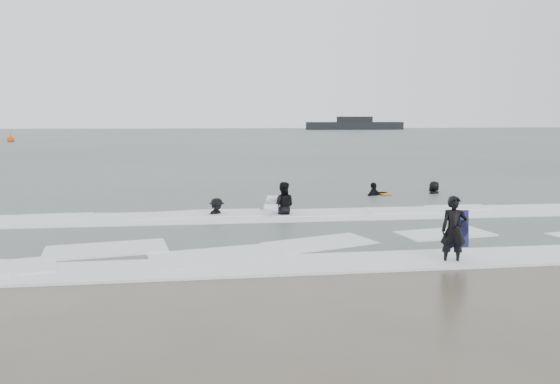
{
  "coord_description": "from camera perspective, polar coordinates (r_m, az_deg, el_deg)",
  "views": [
    {
      "loc": [
        -2.28,
        -13.81,
        3.72
      ],
      "look_at": [
        0.0,
        5.0,
        1.1
      ],
      "focal_mm": 35.0,
      "sensor_mm": 36.0,
      "label": 1
    }
  ],
  "objects": [
    {
      "name": "surfer_breaker",
      "position": [
        20.58,
        -6.62,
        -2.59
      ],
      "size": [
        1.15,
        1.06,
        1.56
      ],
      "primitive_type": "imported",
      "rotation": [
        0.0,
        0.0,
        0.63
      ],
      "color": "black",
      "rests_on": "ground"
    },
    {
      "name": "surf_foam",
      "position": [
        18.04,
        0.5,
        -3.9
      ],
      "size": [
        30.03,
        9.06,
        0.09
      ],
      "color": "white",
      "rests_on": "ground"
    },
    {
      "name": "ground",
      "position": [
        14.48,
        2.39,
        -7.02
      ],
      "size": [
        320.0,
        320.0,
        0.0
      ],
      "primitive_type": "plane",
      "color": "brown",
      "rests_on": "ground"
    },
    {
      "name": "surfer_right_far",
      "position": [
        27.26,
        15.8,
        -0.27
      ],
      "size": [
        1.05,
        0.97,
        1.8
      ],
      "primitive_type": "imported",
      "rotation": [
        0.0,
        0.0,
        -2.54
      ],
      "color": "black",
      "rests_on": "ground"
    },
    {
      "name": "bodyboards",
      "position": [
        20.46,
        8.59,
        -1.27
      ],
      "size": [
        6.53,
        12.39,
        1.25
      ],
      "color": "#0E1145",
      "rests_on": "ground"
    },
    {
      "name": "surfer_centre",
      "position": [
        14.7,
        17.55,
        -7.16
      ],
      "size": [
        0.72,
        0.55,
        1.77
      ],
      "primitive_type": "imported",
      "rotation": [
        0.0,
        0.0,
        -0.22
      ],
      "color": "black",
      "rests_on": "ground"
    },
    {
      "name": "vessel_horizon",
      "position": [
        157.46,
        7.79,
        6.96
      ],
      "size": [
        27.26,
        4.87,
        3.7
      ],
      "color": "black",
      "rests_on": "ground"
    },
    {
      "name": "sea",
      "position": [
        93.91,
        -5.53,
        5.61
      ],
      "size": [
        320.0,
        320.0,
        0.0
      ],
      "primitive_type": "plane",
      "color": "#47544C",
      "rests_on": "ground"
    },
    {
      "name": "surfer_right_near",
      "position": [
        26.03,
        9.77,
        -0.46
      ],
      "size": [
        1.15,
        0.9,
        1.82
      ],
      "primitive_type": "imported",
      "rotation": [
        0.0,
        0.0,
        -2.64
      ],
      "color": "black",
      "rests_on": "ground"
    },
    {
      "name": "buoy",
      "position": [
        89.1,
        -26.32,
        4.95
      ],
      "size": [
        1.0,
        1.0,
        1.65
      ],
      "color": "#EA3D0A",
      "rests_on": "ground"
    },
    {
      "name": "surfer_wading",
      "position": [
        20.46,
        0.31,
        -2.6
      ],
      "size": [
        1.03,
        0.88,
        1.87
      ],
      "primitive_type": "imported",
      "rotation": [
        0.0,
        0.0,
        2.94
      ],
      "color": "black",
      "rests_on": "ground"
    }
  ]
}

